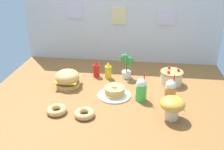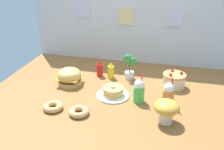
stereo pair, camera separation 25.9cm
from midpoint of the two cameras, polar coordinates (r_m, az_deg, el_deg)
ground_plane at (r=2.55m, az=2.26°, el=-5.17°), size 2.48×1.99×0.02m
back_wall at (r=3.27m, az=5.93°, el=11.08°), size 2.48×0.04×0.97m
burger at (r=2.77m, az=-6.86°, el=-0.41°), size 0.26×0.26×0.19m
pancake_stack at (r=2.54m, az=3.17°, el=-3.93°), size 0.33×0.33×0.12m
layer_cake at (r=2.81m, az=16.23°, el=-1.19°), size 0.24×0.24×0.18m
ketchup_bottle at (r=2.94m, az=-0.25°, el=1.35°), size 0.07×0.07×0.19m
mustard_bottle at (r=2.89m, az=2.34°, el=0.91°), size 0.07×0.07×0.19m
cream_soda_cup at (r=2.44m, az=9.08°, el=-3.60°), size 0.11×0.11×0.29m
orange_float_cup at (r=2.43m, az=15.48°, el=-4.30°), size 0.11×0.11×0.29m
donut_pink_glaze at (r=2.36m, az=-9.98°, el=-7.03°), size 0.18×0.18×0.05m
donut_chocolate at (r=2.27m, az=-4.15°, el=-8.23°), size 0.18×0.18×0.05m
potted_plant at (r=2.87m, az=6.51°, el=2.09°), size 0.14×0.11×0.30m
mushroom_stool at (r=2.19m, az=15.41°, el=-7.44°), size 0.21×0.21×0.20m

